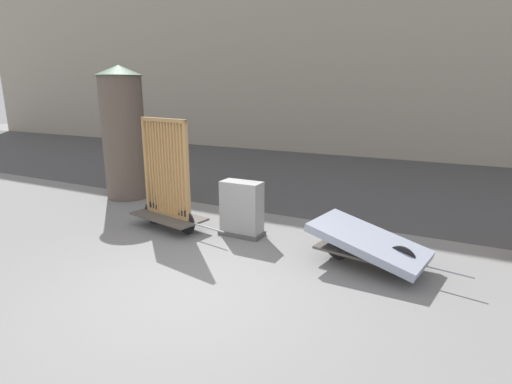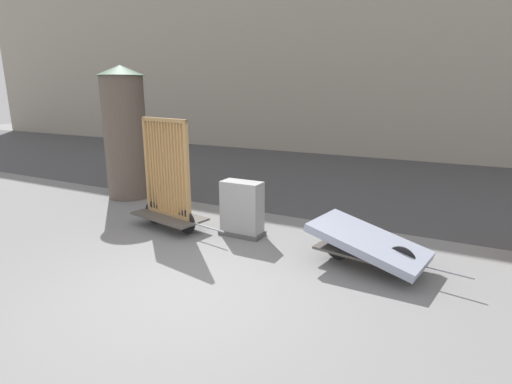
% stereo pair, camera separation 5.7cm
% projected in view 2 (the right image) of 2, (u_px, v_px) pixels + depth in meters
% --- Properties ---
extents(ground_plane, '(60.00, 60.00, 0.00)m').
position_uv_depth(ground_plane, '(188.00, 294.00, 5.34)').
color(ground_plane, slate).
extents(road_strip, '(56.00, 8.68, 0.01)m').
position_uv_depth(road_strip, '(348.00, 179.00, 12.28)').
color(road_strip, '#424244').
rests_on(road_strip, ground_plane).
extents(bike_cart_with_bedframe, '(2.26, 1.00, 2.15)m').
position_uv_depth(bike_cart_with_bedframe, '(168.00, 191.00, 7.70)').
color(bike_cart_with_bedframe, '#4C4742').
rests_on(bike_cart_with_bedframe, ground_plane).
extents(bike_cart_with_mattress, '(2.37, 1.29, 0.67)m').
position_uv_depth(bike_cart_with_mattress, '(369.00, 244.00, 6.06)').
color(bike_cart_with_mattress, '#4C4742').
rests_on(bike_cart_with_mattress, ground_plane).
extents(utility_cabinet, '(0.82, 0.42, 1.03)m').
position_uv_depth(utility_cabinet, '(242.00, 211.00, 7.40)').
color(utility_cabinet, '#4C4C4C').
rests_on(utility_cabinet, ground_plane).
extents(advertising_column, '(1.15, 1.15, 3.23)m').
position_uv_depth(advertising_column, '(125.00, 132.00, 9.83)').
color(advertising_column, brown).
rests_on(advertising_column, ground_plane).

